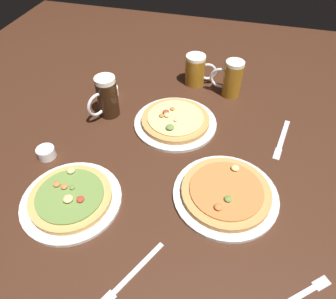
# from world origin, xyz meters

# --- Properties ---
(ground_plane) EXTENTS (2.40, 2.40, 0.03)m
(ground_plane) POSITION_xyz_m (0.00, 0.00, -0.01)
(ground_plane) COLOR #3D2114
(pizza_plate_near) EXTENTS (0.31, 0.31, 0.05)m
(pizza_plate_near) POSITION_xyz_m (-0.23, -0.28, 0.02)
(pizza_plate_near) COLOR silver
(pizza_plate_near) RESTS_ON ground_plane
(pizza_plate_far) EXTENTS (0.32, 0.32, 0.05)m
(pizza_plate_far) POSITION_xyz_m (-0.01, 0.16, 0.02)
(pizza_plate_far) COLOR silver
(pizza_plate_far) RESTS_ON ground_plane
(pizza_plate_side) EXTENTS (0.33, 0.33, 0.05)m
(pizza_plate_side) POSITION_xyz_m (0.22, -0.13, 0.02)
(pizza_plate_side) COLOR silver
(pizza_plate_side) RESTS_ON ground_plane
(beer_mug_dark) EXTENTS (0.09, 0.13, 0.17)m
(beer_mug_dark) POSITION_xyz_m (-0.29, 0.15, 0.08)
(beer_mug_dark) COLOR black
(beer_mug_dark) RESTS_ON ground_plane
(beer_mug_amber) EXTENTS (0.14, 0.09, 0.14)m
(beer_mug_amber) POSITION_xyz_m (0.00, 0.47, 0.07)
(beer_mug_amber) COLOR #9E6619
(beer_mug_amber) RESTS_ON ground_plane
(beer_mug_pale) EXTENTS (0.14, 0.08, 0.16)m
(beer_mug_pale) POSITION_xyz_m (0.16, 0.42, 0.08)
(beer_mug_pale) COLOR #9E6619
(beer_mug_pale) RESTS_ON ground_plane
(ramekin_sauce) EXTENTS (0.08, 0.08, 0.03)m
(ramekin_sauce) POSITION_xyz_m (-0.34, 0.28, 0.02)
(ramekin_sauce) COLOR white
(ramekin_sauce) RESTS_ON ground_plane
(ramekin_butter) EXTENTS (0.06, 0.06, 0.04)m
(ramekin_butter) POSITION_xyz_m (-0.41, -0.12, 0.02)
(ramekin_butter) COLOR white
(ramekin_butter) RESTS_ON ground_plane
(fork_left) EXTENTS (0.19, 0.17, 0.01)m
(fork_left) POSITION_xyz_m (0.43, -0.40, 0.00)
(fork_left) COLOR silver
(fork_left) RESTS_ON ground_plane
(knife_right) EXTENTS (0.06, 0.23, 0.01)m
(knife_right) POSITION_xyz_m (0.39, 0.18, 0.00)
(knife_right) COLOR silver
(knife_right) RESTS_ON ground_plane
(fork_spare) EXTENTS (0.12, 0.21, 0.01)m
(fork_spare) POSITION_xyz_m (0.02, -0.45, 0.00)
(fork_spare) COLOR silver
(fork_spare) RESTS_ON ground_plane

